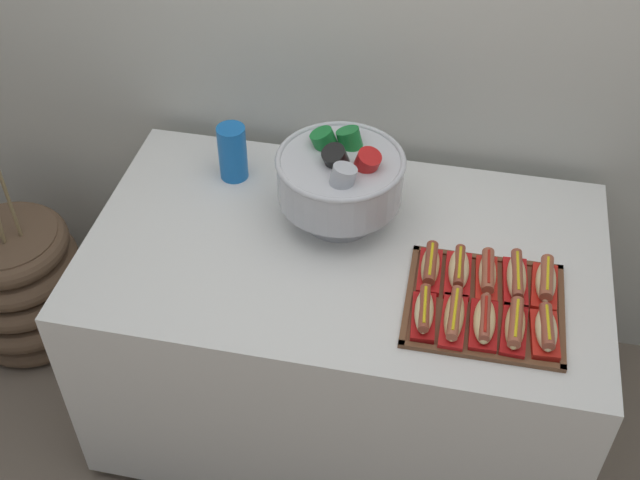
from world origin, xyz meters
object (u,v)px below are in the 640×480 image
(buffet_table, at_px, (343,330))
(hot_dog_7, at_px, (487,274))
(hot_dog_2, at_px, (484,322))
(hot_dog_6, at_px, (459,271))
(hot_dog_0, at_px, (424,312))
(hot_dog_5, at_px, (430,267))
(punch_bowl, at_px, (341,177))
(hot_dog_4, at_px, (546,330))
(hot_dog_8, at_px, (516,278))
(hot_dog_9, at_px, (546,282))
(hot_dog_1, at_px, (454,317))
(floor_vase, at_px, (23,284))
(cup_stack, at_px, (233,152))
(hot_dog_3, at_px, (515,326))
(serving_tray, at_px, (484,305))

(buffet_table, xyz_separation_m, hot_dog_7, (0.39, -0.07, 0.39))
(hot_dog_2, bearing_deg, hot_dog_6, 115.04)
(buffet_table, bearing_deg, hot_dog_0, -43.78)
(hot_dog_5, relative_size, punch_bowl, 0.46)
(hot_dog_4, distance_m, hot_dog_6, 0.28)
(hot_dog_5, xyz_separation_m, punch_bowl, (-0.28, 0.18, 0.12))
(hot_dog_0, relative_size, hot_dog_8, 0.89)
(hot_dog_0, distance_m, hot_dog_7, 0.22)
(hot_dog_4, distance_m, hot_dog_9, 0.17)
(hot_dog_5, distance_m, hot_dog_6, 0.08)
(hot_dog_1, bearing_deg, hot_dog_4, 0.59)
(hot_dog_2, xyz_separation_m, hot_dog_4, (0.15, 0.00, 0.00))
(hot_dog_2, distance_m, hot_dog_4, 0.15)
(floor_vase, relative_size, cup_stack, 5.81)
(hot_dog_9, distance_m, punch_bowl, 0.62)
(floor_vase, xyz_separation_m, hot_dog_6, (1.49, -0.19, 0.56))
(floor_vase, xyz_separation_m, cup_stack, (0.79, 0.12, 0.61))
(hot_dog_6, height_order, hot_dog_7, same)
(hot_dog_2, xyz_separation_m, hot_dog_9, (0.15, 0.17, 0.00))
(hot_dog_3, bearing_deg, hot_dog_7, 115.04)
(hot_dog_1, height_order, hot_dog_2, hot_dog_1)
(hot_dog_6, height_order, cup_stack, cup_stack)
(hot_dog_6, height_order, hot_dog_8, same)
(hot_dog_7, xyz_separation_m, hot_dog_9, (0.15, 0.00, 0.00))
(hot_dog_0, height_order, hot_dog_6, hot_dog_6)
(floor_vase, bearing_deg, hot_dog_2, -12.83)
(hot_dog_3, relative_size, punch_bowl, 0.48)
(hot_dog_9, relative_size, cup_stack, 0.93)
(hot_dog_0, bearing_deg, punch_bowl, 128.82)
(buffet_table, distance_m, hot_dog_4, 0.71)
(hot_dog_2, xyz_separation_m, hot_dog_8, (0.07, 0.17, 0.00))
(hot_dog_5, bearing_deg, cup_stack, 153.74)
(cup_stack, bearing_deg, hot_dog_6, -23.75)
(floor_vase, xyz_separation_m, hot_dog_3, (1.65, -0.36, 0.56))
(punch_bowl, bearing_deg, hot_dog_5, -33.32)
(hot_dog_9, bearing_deg, floor_vase, 173.65)
(hot_dog_5, distance_m, cup_stack, 0.71)
(hot_dog_0, relative_size, hot_dog_9, 0.99)
(buffet_table, distance_m, cup_stack, 0.64)
(buffet_table, height_order, hot_dog_5, hot_dog_5)
(hot_dog_5, relative_size, hot_dog_8, 0.91)
(hot_dog_1, xyz_separation_m, hot_dog_5, (-0.08, 0.16, 0.00))
(hot_dog_1, bearing_deg, floor_vase, 166.53)
(serving_tray, bearing_deg, hot_dog_6, 132.87)
(buffet_table, bearing_deg, serving_tray, -20.80)
(serving_tray, xyz_separation_m, hot_dog_7, (-0.00, 0.08, 0.03))
(hot_dog_7, bearing_deg, hot_dog_5, -179.41)
(hot_dog_1, xyz_separation_m, hot_dog_2, (0.07, 0.00, -0.00))
(serving_tray, relative_size, hot_dog_1, 2.25)
(punch_bowl, bearing_deg, hot_dog_8, -19.74)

